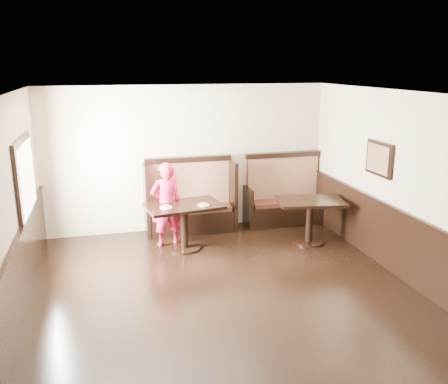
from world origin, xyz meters
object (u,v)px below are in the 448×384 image
object	(u,v)px
booth_main	(190,205)
child	(166,204)
table_neighbor	(310,211)
booth_neighbor	(284,200)
table_main	(184,215)

from	to	relation	value
booth_main	child	bearing A→B (deg)	-129.88
table_neighbor	child	bearing A→B (deg)	177.83
booth_main	child	world-z (taller)	child
booth_neighbor	table_main	world-z (taller)	booth_neighbor
table_neighbor	child	distance (m)	2.58
table_neighbor	booth_main	bearing A→B (deg)	158.63
booth_main	table_neighbor	xyz separation A→B (m)	(1.97, -1.20, 0.08)
table_neighbor	table_main	bearing A→B (deg)	-176.78
booth_main	booth_neighbor	xyz separation A→B (m)	(1.95, -0.00, -0.05)
table_main	table_neighbor	world-z (taller)	table_main
booth_neighbor	child	size ratio (longest dim) A/B	1.08
child	table_main	bearing A→B (deg)	126.88
table_main	table_neighbor	bearing A→B (deg)	-15.27
table_main	table_neighbor	distance (m)	2.27
booth_main	table_neighbor	world-z (taller)	booth_main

